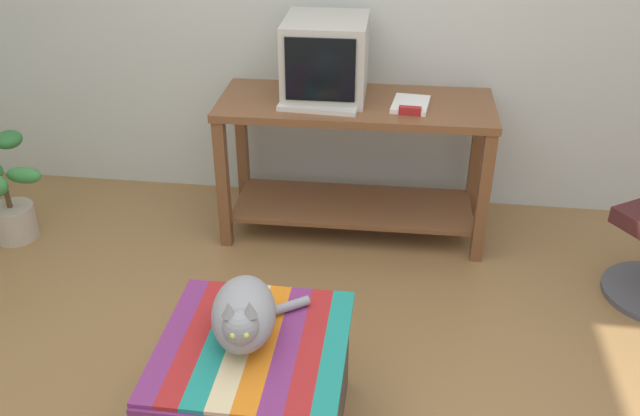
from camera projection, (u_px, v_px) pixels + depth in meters
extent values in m
cube|color=brown|center=(223.00, 185.00, 3.61)|extent=(0.06, 0.06, 0.73)
cube|color=brown|center=(483.00, 199.00, 3.48)|extent=(0.06, 0.06, 0.73)
cube|color=brown|center=(475.00, 158.00, 3.89)|extent=(0.06, 0.06, 0.73)
cube|color=brown|center=(242.00, 147.00, 4.03)|extent=(0.06, 0.06, 0.73)
cube|color=brown|center=(353.00, 206.00, 3.86)|extent=(1.32, 0.50, 0.02)
cube|color=brown|center=(356.00, 105.00, 3.56)|extent=(1.43, 0.58, 0.04)
cube|color=#BCB7A8|center=(325.00, 93.00, 3.63)|extent=(0.30, 0.32, 0.02)
cube|color=#BCB7A8|center=(325.00, 58.00, 3.54)|extent=(0.43, 0.46, 0.40)
cube|color=black|center=(320.00, 70.00, 3.33)|extent=(0.34, 0.02, 0.31)
cube|color=beige|center=(318.00, 107.00, 3.46)|extent=(0.41, 0.18, 0.02)
cube|color=white|center=(411.00, 104.00, 3.48)|extent=(0.20, 0.26, 0.02)
cube|color=#4C4238|center=(256.00, 391.00, 2.53)|extent=(0.63, 0.62, 0.43)
cube|color=#7A2D6B|center=(173.00, 337.00, 2.45)|extent=(0.08, 0.67, 0.02)
cube|color=#AD2323|center=(196.00, 339.00, 2.44)|extent=(0.08, 0.67, 0.02)
cube|color=#1E897A|center=(219.00, 341.00, 2.43)|extent=(0.08, 0.67, 0.02)
cube|color=beige|center=(241.00, 343.00, 2.42)|extent=(0.08, 0.67, 0.02)
cube|color=orange|center=(264.00, 345.00, 2.41)|extent=(0.08, 0.67, 0.02)
cube|color=#7A2D6B|center=(288.00, 347.00, 2.40)|extent=(0.08, 0.67, 0.02)
cube|color=#AD2323|center=(311.00, 349.00, 2.39)|extent=(0.08, 0.67, 0.02)
cube|color=#1E897A|center=(335.00, 351.00, 2.38)|extent=(0.08, 0.67, 0.02)
ellipsoid|color=gray|center=(244.00, 313.00, 2.40)|extent=(0.28, 0.40, 0.19)
sphere|color=gray|center=(241.00, 327.00, 2.25)|extent=(0.12, 0.12, 0.12)
cylinder|color=gray|center=(272.00, 311.00, 2.52)|extent=(0.26, 0.20, 0.04)
cone|color=gray|center=(229.00, 309.00, 2.21)|extent=(0.05, 0.05, 0.06)
cone|color=gray|center=(250.00, 309.00, 2.21)|extent=(0.05, 0.05, 0.06)
sphere|color=#C6D151|center=(233.00, 336.00, 2.20)|extent=(0.02, 0.02, 0.02)
sphere|color=#C6D151|center=(246.00, 335.00, 2.20)|extent=(0.02, 0.02, 0.02)
cylinder|color=#B7A893|center=(14.00, 222.00, 3.80)|extent=(0.24, 0.24, 0.19)
cylinder|color=brown|center=(7.00, 194.00, 3.72)|extent=(0.03, 0.03, 0.16)
ellipsoid|color=#38843D|center=(24.00, 175.00, 3.60)|extent=(0.19, 0.08, 0.09)
ellipsoid|color=#2D7033|center=(8.00, 140.00, 3.66)|extent=(0.14, 0.15, 0.09)
cube|color=#A31E1E|center=(410.00, 111.00, 3.39)|extent=(0.11, 0.04, 0.04)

